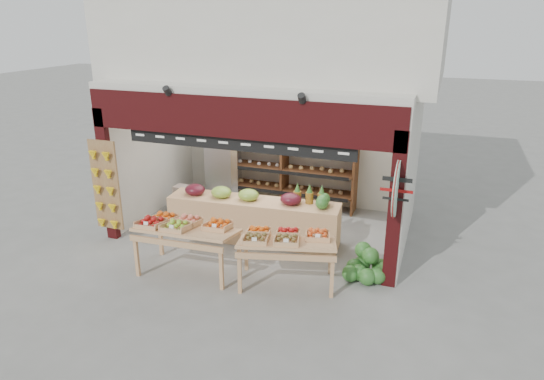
% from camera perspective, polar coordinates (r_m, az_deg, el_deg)
% --- Properties ---
extents(ground, '(60.00, 60.00, 0.00)m').
position_cam_1_polar(ground, '(9.99, -1.59, -5.40)').
color(ground, slate).
rests_on(ground, ground).
extents(shop_structure, '(6.36, 5.12, 5.40)m').
position_cam_1_polar(shop_structure, '(10.56, 1.54, 17.99)').
color(shop_structure, beige).
rests_on(shop_structure, ground).
extents(banana_board, '(0.60, 0.15, 1.80)m').
position_cam_1_polar(banana_board, '(9.94, -19.04, 0.28)').
color(banana_board, olive).
rests_on(banana_board, ground).
extents(gift_sign, '(0.04, 0.93, 0.92)m').
position_cam_1_polar(gift_sign, '(7.70, 14.46, 0.19)').
color(gift_sign, '#B2E0C8').
rests_on(gift_sign, ground).
extents(back_shelving, '(3.40, 0.56, 2.07)m').
position_cam_1_polar(back_shelving, '(11.28, 1.48, 4.38)').
color(back_shelving, brown).
rests_on(back_shelving, ground).
extents(refrigerator, '(0.90, 0.90, 1.88)m').
position_cam_1_polar(refrigerator, '(11.75, -5.61, 3.33)').
color(refrigerator, silver).
rests_on(refrigerator, ground).
extents(cardboard_stack, '(0.96, 0.70, 0.62)m').
position_cam_1_polar(cardboard_stack, '(11.21, -9.44, -1.53)').
color(cardboard_stack, beige).
rests_on(cardboard_stack, ground).
extents(mid_counter, '(3.45, 0.91, 1.07)m').
position_cam_1_polar(mid_counter, '(9.64, -2.28, -3.34)').
color(mid_counter, tan).
rests_on(mid_counter, ground).
extents(display_table_left, '(1.73, 1.03, 1.06)m').
position_cam_1_polar(display_table_left, '(8.52, -10.54, -4.25)').
color(display_table_left, tan).
rests_on(display_table_left, ground).
extents(display_table_right, '(1.77, 1.27, 1.02)m').
position_cam_1_polar(display_table_right, '(8.01, 1.34, -5.85)').
color(display_table_right, tan).
rests_on(display_table_right, ground).
extents(watermelon_pile, '(0.79, 0.73, 0.56)m').
position_cam_1_polar(watermelon_pile, '(8.55, 11.07, -8.90)').
color(watermelon_pile, '#1B4D19').
rests_on(watermelon_pile, ground).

